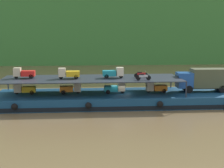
{
  "coord_description": "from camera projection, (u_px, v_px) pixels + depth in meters",
  "views": [
    {
      "loc": [
        -4.91,
        -46.07,
        9.8
      ],
      "look_at": [
        -1.14,
        0.0,
        2.7
      ],
      "focal_mm": 57.34,
      "sensor_mm": 36.0,
      "label": 1
    }
  ],
  "objects": [
    {
      "name": "cargo_barge",
      "position": [
        121.0,
        99.0,
        47.13
      ],
      "size": [
        32.32,
        9.18,
        1.5
      ],
      "color": "navy",
      "rests_on": "ground"
    },
    {
      "name": "mini_truck_upper_fore",
      "position": [
        114.0,
        73.0,
        46.54
      ],
      "size": [
        2.76,
        1.23,
        1.38
      ],
      "color": "teal",
      "rests_on": "cargo_rack"
    },
    {
      "name": "mini_truck_lower_aft",
      "position": [
        71.0,
        88.0,
        46.49
      ],
      "size": [
        2.77,
        1.24,
        1.38
      ],
      "color": "orange",
      "rests_on": "cargo_barge"
    },
    {
      "name": "covered_lorry",
      "position": [
        204.0,
        79.0,
        47.76
      ],
      "size": [
        7.9,
        2.47,
        3.1
      ],
      "color": "#1E4C99",
      "rests_on": "cargo_barge"
    },
    {
      "name": "mini_truck_lower_mid",
      "position": [
        115.0,
        88.0,
        46.75
      ],
      "size": [
        2.74,
        1.2,
        1.38
      ],
      "color": "teal",
      "rests_on": "cargo_barge"
    },
    {
      "name": "mini_truck_lower_fore",
      "position": [
        156.0,
        87.0,
        47.23
      ],
      "size": [
        2.77,
        1.25,
        1.38
      ],
      "color": "orange",
      "rests_on": "cargo_barge"
    },
    {
      "name": "cargo_rack",
      "position": [
        92.0,
        79.0,
        46.44
      ],
      "size": [
        23.12,
        7.76,
        2.0
      ],
      "color": "#232833",
      "rests_on": "cargo_barge"
    },
    {
      "name": "motorcycle_upper_port",
      "position": [
        143.0,
        77.0,
        44.59
      ],
      "size": [
        1.9,
        0.55,
        0.87
      ],
      "color": "black",
      "rests_on": "cargo_rack"
    },
    {
      "name": "mini_truck_upper_stern",
      "position": [
        24.0,
        73.0,
        46.27
      ],
      "size": [
        2.75,
        1.21,
        1.38
      ],
      "color": "red",
      "rests_on": "cargo_rack"
    },
    {
      "name": "motorcycle_upper_centre",
      "position": [
        141.0,
        74.0,
        46.89
      ],
      "size": [
        1.9,
        0.55,
        0.87
      ],
      "color": "black",
      "rests_on": "cargo_rack"
    },
    {
      "name": "mini_truck_lower_stern",
      "position": [
        24.0,
        89.0,
        46.06
      ],
      "size": [
        2.79,
        1.29,
        1.38
      ],
      "color": "gold",
      "rests_on": "cargo_barge"
    },
    {
      "name": "ground_plane",
      "position": [
        121.0,
        104.0,
        47.27
      ],
      "size": [
        400.0,
        400.0,
        0.0
      ],
      "primitive_type": "plane",
      "color": "brown"
    },
    {
      "name": "mini_truck_upper_mid",
      "position": [
        69.0,
        73.0,
        45.89
      ],
      "size": [
        2.76,
        1.23,
        1.38
      ],
      "color": "gold",
      "rests_on": "cargo_rack"
    }
  ]
}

